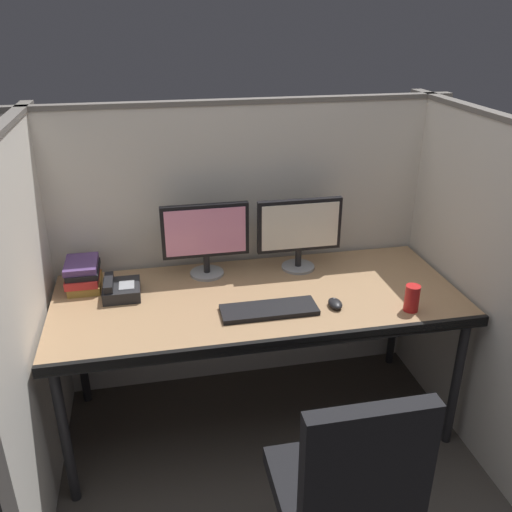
{
  "coord_description": "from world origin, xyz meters",
  "views": [
    {
      "loc": [
        -0.46,
        -1.92,
        1.98
      ],
      "look_at": [
        0.0,
        0.35,
        0.92
      ],
      "focal_mm": 38.42,
      "sensor_mm": 36.0,
      "label": 1
    }
  ],
  "objects": [
    {
      "name": "monitor_right",
      "position": [
        0.26,
        0.54,
        0.96
      ],
      "size": [
        0.43,
        0.17,
        0.37
      ],
      "color": "gray",
      "rests_on": "desk"
    },
    {
      "name": "cubicle_partition_left",
      "position": [
        -0.99,
        0.2,
        0.79
      ],
      "size": [
        0.06,
        1.41,
        1.57
      ],
      "color": "beige",
      "rests_on": "ground"
    },
    {
      "name": "cubicle_partition_rear",
      "position": [
        0.0,
        0.74,
        0.79
      ],
      "size": [
        2.21,
        0.06,
        1.57
      ],
      "color": "beige",
      "rests_on": "ground"
    },
    {
      "name": "desk",
      "position": [
        0.0,
        0.29,
        0.69
      ],
      "size": [
        1.9,
        0.8,
        0.74
      ],
      "color": "#997551",
      "rests_on": "ground"
    },
    {
      "name": "cubicle_partition_right",
      "position": [
        0.99,
        0.2,
        0.79
      ],
      "size": [
        0.06,
        1.41,
        1.57
      ],
      "color": "beige",
      "rests_on": "ground"
    },
    {
      "name": "desk_phone",
      "position": [
        -0.63,
        0.42,
        0.77
      ],
      "size": [
        0.17,
        0.19,
        0.09
      ],
      "color": "black",
      "rests_on": "desk"
    },
    {
      "name": "soda_can",
      "position": [
        0.64,
        0.03,
        0.8
      ],
      "size": [
        0.07,
        0.07,
        0.12
      ],
      "primitive_type": "cylinder",
      "color": "red",
      "rests_on": "desk"
    },
    {
      "name": "computer_mouse",
      "position": [
        0.32,
        0.12,
        0.76
      ],
      "size": [
        0.06,
        0.1,
        0.04
      ],
      "color": "black",
      "rests_on": "desk"
    },
    {
      "name": "keyboard_main",
      "position": [
        0.02,
        0.14,
        0.75
      ],
      "size": [
        0.43,
        0.15,
        0.02
      ],
      "primitive_type": "cube",
      "color": "black",
      "rests_on": "desk"
    },
    {
      "name": "ground_plane",
      "position": [
        0.0,
        0.0,
        0.0
      ],
      "size": [
        8.0,
        8.0,
        0.0
      ],
      "primitive_type": "plane",
      "color": "#423D38"
    },
    {
      "name": "book_stack",
      "position": [
        -0.81,
        0.55,
        0.81
      ],
      "size": [
        0.16,
        0.23,
        0.13
      ],
      "color": "olive",
      "rests_on": "desk"
    },
    {
      "name": "monitor_left",
      "position": [
        -0.21,
        0.57,
        0.96
      ],
      "size": [
        0.43,
        0.17,
        0.37
      ],
      "color": "gray",
      "rests_on": "desk"
    }
  ]
}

